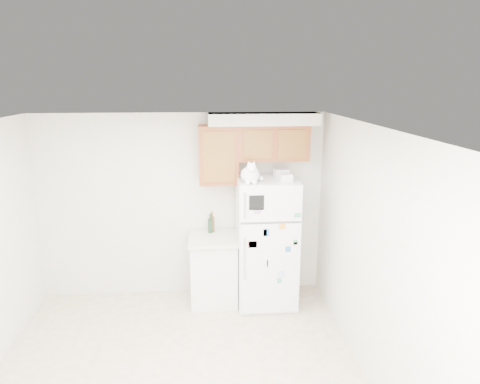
{
  "coord_description": "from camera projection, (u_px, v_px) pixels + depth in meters",
  "views": [
    {
      "loc": [
        0.34,
        -3.58,
        2.9
      ],
      "look_at": [
        0.75,
        1.55,
        1.55
      ],
      "focal_mm": 32.0,
      "sensor_mm": 36.0,
      "label": 1
    }
  ],
  "objects": [
    {
      "name": "storage_box_front",
      "position": [
        286.0,
        178.0,
        5.22
      ],
      "size": [
        0.17,
        0.14,
        0.09
      ],
      "primitive_type": "cube",
      "rotation": [
        0.0,
        0.0,
        0.19
      ],
      "color": "white",
      "rests_on": "refrigerator"
    },
    {
      "name": "base_counter",
      "position": [
        214.0,
        269.0,
        5.69
      ],
      "size": [
        0.64,
        0.64,
        0.92
      ],
      "color": "white",
      "rests_on": "ground_plane"
    },
    {
      "name": "bottle_green",
      "position": [
        210.0,
        223.0,
        5.7
      ],
      "size": [
        0.06,
        0.06,
        0.26
      ],
      "primitive_type": null,
      "color": "#19381E",
      "rests_on": "base_counter"
    },
    {
      "name": "room_shell",
      "position": [
        184.0,
        216.0,
        3.98
      ],
      "size": [
        3.84,
        4.04,
        2.52
      ],
      "color": "beige",
      "rests_on": "ground_plane"
    },
    {
      "name": "refrigerator",
      "position": [
        266.0,
        242.0,
        5.58
      ],
      "size": [
        0.76,
        0.78,
        1.7
      ],
      "color": "white",
      "rests_on": "ground_plane"
    },
    {
      "name": "bottle_amber",
      "position": [
        212.0,
        222.0,
        5.72
      ],
      "size": [
        0.07,
        0.07,
        0.29
      ],
      "primitive_type": null,
      "color": "#593814",
      "rests_on": "base_counter"
    },
    {
      "name": "cat",
      "position": [
        251.0,
        174.0,
        5.13
      ],
      "size": [
        0.28,
        0.41,
        0.29
      ],
      "color": "white",
      "rests_on": "refrigerator"
    },
    {
      "name": "storage_box_back",
      "position": [
        281.0,
        173.0,
        5.46
      ],
      "size": [
        0.2,
        0.16,
        0.1
      ],
      "primitive_type": "cube",
      "rotation": [
        0.0,
        0.0,
        0.19
      ],
      "color": "white",
      "rests_on": "refrigerator"
    }
  ]
}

